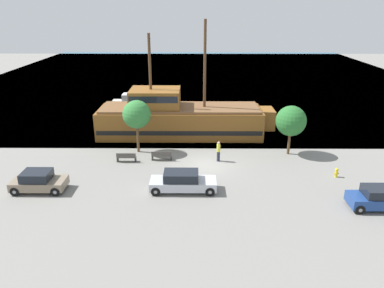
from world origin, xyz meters
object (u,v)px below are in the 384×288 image
(parked_car_curb_rear, at_px, (381,198))
(fire_hydrant, at_px, (336,172))
(pedestrian_walking_near, at_px, (218,151))
(parked_car_curb_front, at_px, (183,182))
(parked_car_curb_mid, at_px, (38,181))
(bench_promenade_west, at_px, (162,156))
(moored_boat_dockside, at_px, (136,103))
(pirate_ship, at_px, (179,118))
(bench_promenade_east, at_px, (126,157))

(parked_car_curb_rear, relative_size, fire_hydrant, 5.68)
(pedestrian_walking_near, bearing_deg, fire_hydrant, -19.21)
(parked_car_curb_front, height_order, parked_car_curb_mid, parked_car_curb_mid)
(fire_hydrant, bearing_deg, bench_promenade_west, 166.75)
(parked_car_curb_front, distance_m, parked_car_curb_rear, 13.60)
(moored_boat_dockside, xyz_separation_m, parked_car_curb_mid, (-3.59, -23.76, 0.02))
(moored_boat_dockside, distance_m, pedestrian_walking_near, 20.60)
(parked_car_curb_rear, distance_m, pedestrian_walking_near, 13.20)
(parked_car_curb_rear, xyz_separation_m, bench_promenade_west, (-15.40, 8.24, -0.31))
(bench_promenade_west, distance_m, pedestrian_walking_near, 5.02)
(fire_hydrant, xyz_separation_m, bench_promenade_west, (-14.19, 3.34, 0.03))
(parked_car_curb_mid, distance_m, fire_hydrant, 22.88)
(pirate_ship, bearing_deg, bench_promenade_east, -120.15)
(pirate_ship, xyz_separation_m, moored_boat_dockside, (-6.18, 10.96, -1.12))
(parked_car_curb_rear, height_order, fire_hydrant, parked_car_curb_rear)
(pirate_ship, relative_size, parked_car_curb_rear, 4.17)
(fire_hydrant, distance_m, bench_promenade_east, 17.50)
(parked_car_curb_front, bearing_deg, moored_boat_dockside, 106.41)
(parked_car_curb_mid, relative_size, parked_car_curb_rear, 0.89)
(bench_promenade_east, xyz_separation_m, bench_promenade_west, (3.05, 0.40, 0.00))
(pirate_ship, xyz_separation_m, parked_car_curb_front, (0.81, -12.76, -1.10))
(parked_car_curb_rear, bearing_deg, parked_car_curb_front, 169.70)
(moored_boat_dockside, height_order, bench_promenade_east, moored_boat_dockside)
(parked_car_curb_rear, distance_m, bench_promenade_west, 17.47)
(pirate_ship, xyz_separation_m, parked_car_curb_mid, (-9.76, -12.80, -1.10))
(moored_boat_dockside, relative_size, bench_promenade_west, 3.65)
(parked_car_curb_rear, relative_size, bench_promenade_west, 2.45)
(parked_car_curb_front, bearing_deg, parked_car_curb_mid, -179.80)
(pirate_ship, xyz_separation_m, pedestrian_walking_near, (3.77, -7.08, -0.92))
(pirate_ship, bearing_deg, bench_promenade_west, -99.93)
(parked_car_curb_front, relative_size, parked_car_curb_rear, 1.11)
(parked_car_curb_front, relative_size, parked_car_curb_mid, 1.25)
(parked_car_curb_mid, xyz_separation_m, bench_promenade_east, (5.50, 5.45, -0.31))
(moored_boat_dockside, bearing_deg, parked_car_curb_rear, -52.09)
(pirate_ship, height_order, parked_car_curb_mid, pirate_ship)
(pirate_ship, distance_m, parked_car_curb_front, 12.84)
(pirate_ship, distance_m, parked_car_curb_mid, 16.14)
(pedestrian_walking_near, bearing_deg, bench_promenade_west, 178.46)
(bench_promenade_west, bearing_deg, bench_promenade_east, -172.59)
(moored_boat_dockside, distance_m, parked_car_curb_front, 24.73)
(parked_car_curb_mid, relative_size, fire_hydrant, 5.04)
(fire_hydrant, height_order, bench_promenade_west, bench_promenade_west)
(moored_boat_dockside, height_order, bench_promenade_west, moored_boat_dockside)
(parked_car_curb_mid, xyz_separation_m, fire_hydrant, (22.74, 2.51, -0.34))
(moored_boat_dockside, bearing_deg, fire_hydrant, -47.97)
(pirate_ship, relative_size, fire_hydrant, 23.68)
(parked_car_curb_mid, distance_m, parked_car_curb_rear, 24.07)
(bench_promenade_east, bearing_deg, moored_boat_dockside, 95.95)
(parked_car_curb_rear, bearing_deg, fire_hydrant, 103.87)
(parked_car_curb_front, xyz_separation_m, pedestrian_walking_near, (2.96, 5.68, 0.18))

